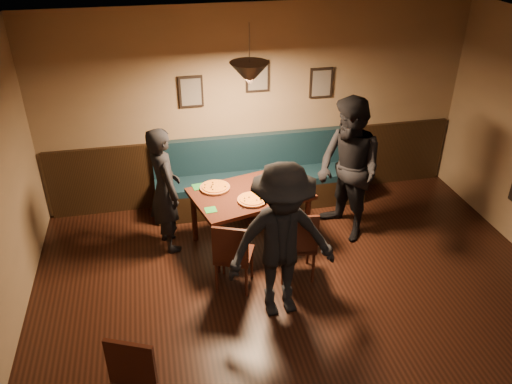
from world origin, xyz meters
TOP-DOWN VIEW (x-y plane):
  - floor at (0.00, 0.00)m, footprint 7.00×7.00m
  - ceiling at (0.00, 0.00)m, footprint 7.00×7.00m
  - wall_back at (0.00, 3.50)m, footprint 6.00×0.00m
  - wainscot at (0.00, 3.47)m, footprint 5.88×0.06m
  - booth_bench at (0.00, 3.20)m, footprint 3.00×0.60m
  - picture_left at (-0.90, 3.47)m, footprint 0.32×0.04m
  - picture_center at (0.00, 3.47)m, footprint 0.32×0.04m
  - picture_right at (0.90, 3.47)m, footprint 0.32×0.04m
  - pendant_lamp at (-0.34, 2.31)m, footprint 0.44×0.44m
  - dining_table at (-0.34, 2.31)m, footprint 1.59×1.23m
  - chair_near_left at (-0.69, 1.51)m, footprint 0.52×0.52m
  - chair_near_right at (0.06, 1.56)m, footprint 0.46×0.46m
  - diner_left at (-1.37, 2.47)m, footprint 0.54×0.68m
  - diner_right at (0.92, 2.27)m, footprint 0.97×1.10m
  - diner_front at (-0.27, 1.01)m, footprint 1.18×0.73m
  - pizza_a at (-0.76, 2.48)m, footprint 0.49×0.49m
  - pizza_b at (-0.36, 2.09)m, footprint 0.47×0.47m
  - pizza_c at (0.14, 2.49)m, footprint 0.48×0.48m
  - soda_glass at (0.29, 2.00)m, footprint 0.07×0.07m
  - tabasco_bottle at (0.22, 2.27)m, footprint 0.03×0.03m
  - napkin_a at (-0.95, 2.57)m, footprint 0.18×0.18m
  - napkin_b at (-0.88, 1.99)m, footprint 0.14×0.14m
  - cutlery_set at (-0.37, 1.97)m, footprint 0.18×0.08m

SIDE VIEW (x-z plane):
  - floor at x=0.00m, z-range 0.00..0.00m
  - dining_table at x=-0.34m, z-range 0.00..0.75m
  - chair_near_left at x=-0.69m, z-range 0.00..0.90m
  - chair_near_right at x=0.06m, z-range 0.00..0.93m
  - wainscot at x=0.00m, z-range 0.00..1.00m
  - booth_bench at x=0.00m, z-range 0.00..1.00m
  - cutlery_set at x=-0.37m, z-range 0.75..0.76m
  - napkin_b at x=-0.88m, z-range 0.75..0.76m
  - napkin_a at x=-0.95m, z-range 0.75..0.76m
  - pizza_b at x=-0.36m, z-range 0.75..0.80m
  - pizza_c at x=0.14m, z-range 0.75..0.80m
  - pizza_a at x=-0.76m, z-range 0.75..0.80m
  - diner_left at x=-1.37m, z-range 0.00..1.63m
  - tabasco_bottle at x=0.22m, z-range 0.75..0.88m
  - soda_glass at x=0.29m, z-range 0.75..0.89m
  - diner_front at x=-0.27m, z-range 0.00..1.77m
  - diner_right at x=0.92m, z-range 0.00..1.89m
  - wall_back at x=0.00m, z-range -1.60..4.40m
  - picture_left at x=-0.90m, z-range 1.49..1.91m
  - picture_right at x=0.90m, z-range 1.49..1.91m
  - picture_center at x=0.00m, z-range 1.64..2.06m
  - pendant_lamp at x=-0.34m, z-range 2.12..2.38m
  - ceiling at x=0.00m, z-range 2.80..2.80m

